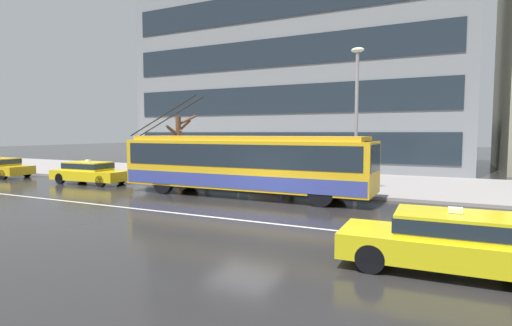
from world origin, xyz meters
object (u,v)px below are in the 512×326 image
(taxi_oncoming_far, at_px, (449,239))
(street_tree_bare, at_px, (179,142))
(bus_shelter, at_px, (272,150))
(taxi_queued_behind_bus, at_px, (90,172))
(trolleybus, at_px, (244,163))
(pedestrian_walking_past, at_px, (291,159))
(taxi_far_behind, at_px, (0,167))
(pedestrian_waiting_by_pole, at_px, (327,158))
(pedestrian_approaching_curb, at_px, (207,153))
(pedestrian_at_shelter, at_px, (282,157))
(street_lamp, at_px, (357,108))

(taxi_oncoming_far, bearing_deg, street_tree_bare, 143.70)
(taxi_oncoming_far, relative_size, bus_shelter, 1.22)
(taxi_queued_behind_bus, height_order, taxi_oncoming_far, same)
(trolleybus, height_order, taxi_queued_behind_bus, trolleybus)
(trolleybus, xyz_separation_m, pedestrian_walking_past, (1.51, 2.11, 0.10))
(taxi_far_behind, xyz_separation_m, pedestrian_waiting_by_pole, (21.36, 3.31, 0.99))
(trolleybus, height_order, pedestrian_approaching_curb, trolleybus)
(taxi_queued_behind_bus, height_order, pedestrian_approaching_curb, pedestrian_approaching_curb)
(bus_shelter, xyz_separation_m, pedestrian_at_shelter, (0.90, -0.76, -0.36))
(street_tree_bare, bearing_deg, pedestrian_approaching_curb, -2.76)
(trolleybus, height_order, taxi_far_behind, trolleybus)
(taxi_queued_behind_bus, relative_size, pedestrian_approaching_curb, 2.50)
(taxi_oncoming_far, height_order, pedestrian_walking_past, pedestrian_walking_past)
(bus_shelter, bearing_deg, taxi_queued_behind_bus, -159.86)
(pedestrian_walking_past, height_order, street_lamp, street_lamp)
(pedestrian_approaching_curb, relative_size, pedestrian_waiting_by_pole, 0.99)
(pedestrian_approaching_curb, bearing_deg, pedestrian_waiting_by_pole, -9.00)
(trolleybus, distance_m, pedestrian_walking_past, 2.60)
(bus_shelter, bearing_deg, pedestrian_approaching_curb, 171.01)
(bus_shelter, distance_m, pedestrian_at_shelter, 1.23)
(taxi_oncoming_far, bearing_deg, taxi_far_behind, 165.56)
(pedestrian_at_shelter, bearing_deg, bus_shelter, 140.01)
(taxi_oncoming_far, height_order, pedestrian_waiting_by_pole, pedestrian_waiting_by_pole)
(pedestrian_walking_past, bearing_deg, pedestrian_at_shelter, 135.34)
(pedestrian_approaching_curb, bearing_deg, bus_shelter, -8.99)
(street_lamp, bearing_deg, taxi_queued_behind_bus, -170.57)
(taxi_oncoming_far, relative_size, pedestrian_approaching_curb, 2.30)
(taxi_far_behind, bearing_deg, bus_shelter, 11.95)
(trolleybus, xyz_separation_m, bus_shelter, (-0.20, 3.67, 0.48))
(taxi_oncoming_far, relative_size, pedestrian_at_shelter, 2.22)
(bus_shelter, xyz_separation_m, pedestrian_waiting_by_pole, (3.26, -0.52, -0.33))
(pedestrian_walking_past, bearing_deg, street_tree_bare, 164.40)
(pedestrian_at_shelter, height_order, pedestrian_walking_past, pedestrian_at_shelter)
(pedestrian_waiting_by_pole, bearing_deg, taxi_queued_behind_bus, -166.68)
(taxi_oncoming_far, height_order, pedestrian_at_shelter, pedestrian_at_shelter)
(taxi_far_behind, height_order, pedestrian_approaching_curb, pedestrian_approaching_curb)
(bus_shelter, relative_size, pedestrian_waiting_by_pole, 1.86)
(taxi_queued_behind_bus, distance_m, street_tree_bare, 5.63)
(taxi_far_behind, relative_size, pedestrian_at_shelter, 2.33)
(pedestrian_waiting_by_pole, xyz_separation_m, street_tree_bare, (-10.20, 1.37, 0.63))
(pedestrian_approaching_curb, bearing_deg, taxi_far_behind, -161.10)
(pedestrian_walking_past, relative_size, street_lamp, 0.29)
(pedestrian_walking_past, bearing_deg, pedestrian_approaching_curb, 160.29)
(trolleybus, bearing_deg, pedestrian_walking_past, 54.30)
(taxi_far_behind, bearing_deg, street_lamp, 6.57)
(pedestrian_approaching_curb, xyz_separation_m, street_lamp, (9.55, -1.94, 2.44))
(trolleybus, xyz_separation_m, taxi_oncoming_far, (8.71, -7.12, -0.84))
(taxi_queued_behind_bus, height_order, pedestrian_walking_past, pedestrian_walking_past)
(taxi_far_behind, distance_m, pedestrian_walking_past, 19.96)
(taxi_oncoming_far, bearing_deg, bus_shelter, 129.56)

